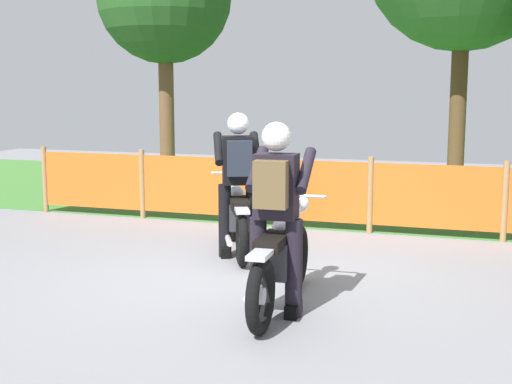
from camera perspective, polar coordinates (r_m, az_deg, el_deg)
ground at (r=7.35m, az=-0.42°, el=-6.99°), size 24.00×24.00×0.02m
grass_verge at (r=12.80m, az=7.81°, el=-0.23°), size 24.00×6.44×0.01m
barrier_fence at (r=9.60m, az=4.38°, el=0.07°), size 8.71×0.08×1.05m
motorcycle_lead at (r=6.19m, az=2.12°, el=-5.47°), size 0.59×2.02×0.95m
motorcycle_trailing at (r=8.25m, az=-1.59°, el=-2.00°), size 0.95×1.81×0.92m
rider_lead at (r=5.88m, az=1.66°, el=-1.35°), size 0.56×0.69×1.69m
rider_trailing at (r=7.96m, az=-1.48°, el=1.30°), size 0.69×0.78×1.69m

